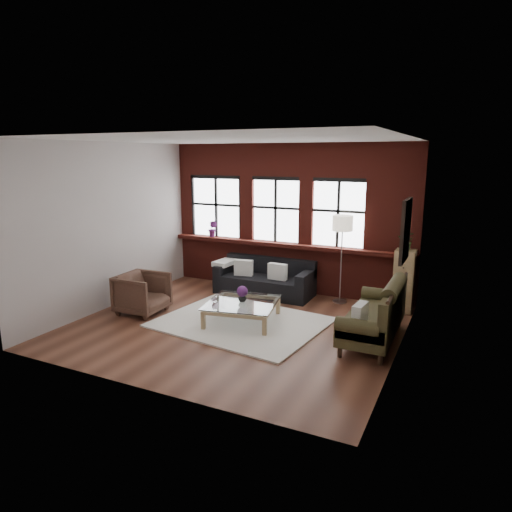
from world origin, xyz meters
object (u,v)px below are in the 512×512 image
at_px(vintage_settee, 373,310).
at_px(armchair, 142,293).
at_px(vase, 242,298).
at_px(floor_lamp, 341,256).
at_px(coffee_table, 242,312).
at_px(drawer_chest, 404,281).
at_px(dark_sofa, 264,277).

xyz_separation_m(vintage_settee, armchair, (-4.22, -0.54, -0.13)).
height_order(armchair, vase, armchair).
relative_size(armchair, floor_lamp, 0.44).
bearing_deg(coffee_table, drawer_chest, 37.03).
height_order(vintage_settee, coffee_table, vintage_settee).
xyz_separation_m(armchair, coffee_table, (1.95, 0.35, -0.19)).
relative_size(coffee_table, drawer_chest, 1.00).
bearing_deg(drawer_chest, vase, -142.97).
bearing_deg(coffee_table, dark_sofa, 101.65).
height_order(vase, drawer_chest, drawer_chest).
bearing_deg(drawer_chest, floor_lamp, 179.36).
relative_size(dark_sofa, floor_lamp, 1.08).
bearing_deg(floor_lamp, dark_sofa, -173.65).
distance_m(dark_sofa, coffee_table, 1.77).
relative_size(vase, drawer_chest, 0.13).
bearing_deg(vase, coffee_table, -116.57).
bearing_deg(vintage_settee, coffee_table, -175.39).
xyz_separation_m(armchair, floor_lamp, (3.22, 2.25, 0.58)).
xyz_separation_m(drawer_chest, floor_lamp, (-1.24, 0.01, 0.36)).
bearing_deg(dark_sofa, drawer_chest, 3.33).
relative_size(armchair, coffee_table, 0.70).
distance_m(drawer_chest, floor_lamp, 1.29).
bearing_deg(coffee_table, armchair, -169.73).
xyz_separation_m(vase, floor_lamp, (1.26, 1.90, 0.50)).
relative_size(vintage_settee, drawer_chest, 1.61).
relative_size(dark_sofa, vase, 13.56).
relative_size(dark_sofa, drawer_chest, 1.73).
bearing_deg(vase, armchair, -169.73).
bearing_deg(armchair, drawer_chest, -65.15).
xyz_separation_m(coffee_table, drawer_chest, (2.50, 1.89, 0.41)).
distance_m(vintage_settee, floor_lamp, 2.04).
distance_m(armchair, drawer_chest, 4.99).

